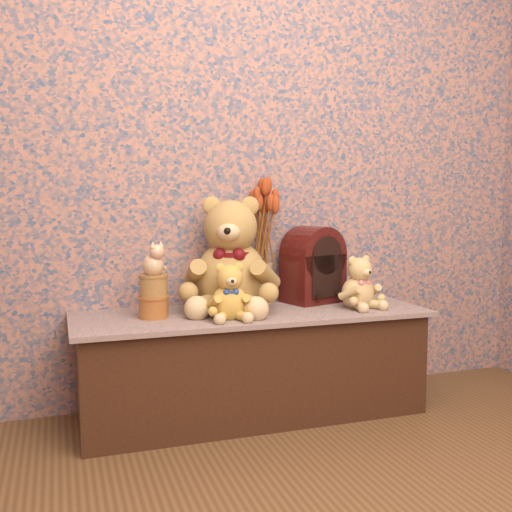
# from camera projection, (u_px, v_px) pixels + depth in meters

# --- Properties ---
(display_shelf) EXTENTS (1.49, 0.51, 0.45)m
(display_shelf) POSITION_uv_depth(u_px,v_px,m) (252.00, 363.00, 2.50)
(display_shelf) COLOR #36496E
(display_shelf) RESTS_ON ground
(teddy_large) EXTENTS (0.56, 0.61, 0.52)m
(teddy_large) POSITION_uv_depth(u_px,v_px,m) (231.00, 249.00, 2.51)
(teddy_large) COLOR #AE7C43
(teddy_large) RESTS_ON display_shelf
(teddy_medium) EXTENTS (0.21, 0.24, 0.24)m
(teddy_medium) POSITION_uv_depth(u_px,v_px,m) (229.00, 289.00, 2.33)
(teddy_medium) COLOR #B88C34
(teddy_medium) RESTS_ON display_shelf
(teddy_small) EXTENTS (0.24, 0.27, 0.24)m
(teddy_small) POSITION_uv_depth(u_px,v_px,m) (358.00, 280.00, 2.56)
(teddy_small) COLOR tan
(teddy_small) RESTS_ON display_shelf
(cathedral_radio) EXTENTS (0.30, 0.25, 0.35)m
(cathedral_radio) POSITION_uv_depth(u_px,v_px,m) (313.00, 264.00, 2.70)
(cathedral_radio) COLOR #380B0A
(cathedral_radio) RESTS_ON display_shelf
(ceramic_vase) EXTENTS (0.13, 0.13, 0.18)m
(ceramic_vase) POSITION_uv_depth(u_px,v_px,m) (261.00, 283.00, 2.69)
(ceramic_vase) COLOR tan
(ceramic_vase) RESTS_ON display_shelf
(dried_stalks) EXTENTS (0.30, 0.30, 0.43)m
(dried_stalks) POSITION_uv_depth(u_px,v_px,m) (261.00, 215.00, 2.66)
(dried_stalks) COLOR #AC3E1B
(dried_stalks) RESTS_ON ceramic_vase
(biscuit_tin_lower) EXTENTS (0.15, 0.15, 0.09)m
(biscuit_tin_lower) POSITION_uv_depth(u_px,v_px,m) (154.00, 307.00, 2.35)
(biscuit_tin_lower) COLOR #B38B34
(biscuit_tin_lower) RESTS_ON display_shelf
(biscuit_tin_upper) EXTENTS (0.13, 0.13, 0.09)m
(biscuit_tin_upper) POSITION_uv_depth(u_px,v_px,m) (153.00, 286.00, 2.34)
(biscuit_tin_upper) COLOR tan
(biscuit_tin_upper) RESTS_ON biscuit_tin_lower
(cat_figurine) EXTENTS (0.13, 0.14, 0.14)m
(cat_figurine) POSITION_uv_depth(u_px,v_px,m) (153.00, 258.00, 2.33)
(cat_figurine) COLOR silver
(cat_figurine) RESTS_ON biscuit_tin_upper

